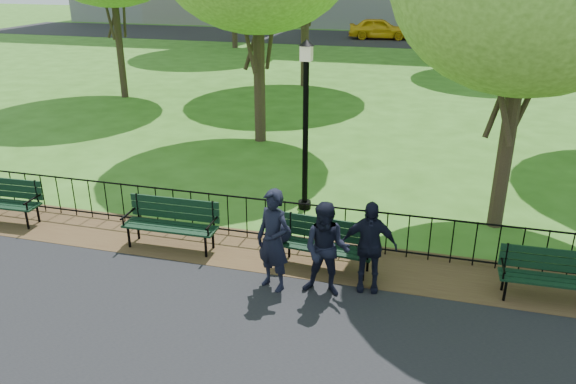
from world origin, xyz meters
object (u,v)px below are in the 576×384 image
(park_bench_right_a, at_px, (553,271))
(person_mid, at_px, (326,250))
(taxi, at_px, (379,28))
(lamppost, at_px, (306,121))
(park_bench_left_a, at_px, (172,218))
(park_bench_left_b, at_px, (1,196))
(sedan_silver, at_px, (460,32))
(person_right, at_px, (369,246))
(person_left, at_px, (273,240))
(park_bench_main, at_px, (312,237))

(park_bench_right_a, distance_m, person_mid, 3.72)
(taxi, bearing_deg, lamppost, 177.74)
(park_bench_left_a, relative_size, park_bench_left_b, 1.02)
(park_bench_left_b, bearing_deg, park_bench_right_a, -3.26)
(person_mid, distance_m, sedan_silver, 34.56)
(park_bench_left_a, height_order, person_right, person_right)
(person_left, relative_size, sedan_silver, 0.42)
(park_bench_left_a, bearing_deg, park_bench_left_b, 177.51)
(park_bench_main, xyz_separation_m, park_bench_right_a, (4.05, -0.03, -0.05))
(park_bench_right_a, height_order, person_left, person_left)
(park_bench_main, relative_size, person_mid, 1.13)
(person_right, height_order, sedan_silver, person_right)
(lamppost, bearing_deg, sedan_silver, 83.45)
(park_bench_left_a, xyz_separation_m, park_bench_left_b, (-4.06, 0.09, -0.02))
(person_right, bearing_deg, sedan_silver, 80.38)
(park_bench_left_b, relative_size, person_left, 1.01)
(lamppost, relative_size, taxi, 0.85)
(person_right, bearing_deg, lamppost, 114.49)
(person_right, bearing_deg, person_left, -172.87)
(lamppost, relative_size, person_right, 2.33)
(park_bench_main, height_order, lamppost, lamppost)
(park_bench_main, bearing_deg, sedan_silver, 90.26)
(park_bench_left_b, relative_size, lamppost, 0.48)
(park_bench_main, xyz_separation_m, person_right, (1.08, -0.52, 0.23))
(park_bench_left_b, bearing_deg, person_left, -11.59)
(park_bench_right_a, height_order, person_right, person_right)
(park_bench_main, relative_size, park_bench_left_b, 1.03)
(park_bench_left_a, bearing_deg, person_left, -23.11)
(park_bench_right_a, bearing_deg, sedan_silver, 90.72)
(park_bench_left_b, xyz_separation_m, lamppost, (6.11, 2.39, 1.46))
(person_left, bearing_deg, park_bench_right_a, 34.36)
(lamppost, height_order, person_mid, lamppost)
(park_bench_left_b, bearing_deg, park_bench_left_a, -3.68)
(lamppost, bearing_deg, park_bench_left_b, -158.63)
(park_bench_main, relative_size, taxi, 0.42)
(person_mid, distance_m, taxi, 34.73)
(lamppost, bearing_deg, person_mid, -70.53)
(park_bench_main, xyz_separation_m, taxi, (-2.84, 33.72, 0.17))
(person_left, bearing_deg, park_bench_left_a, -178.49)
(park_bench_left_a, distance_m, person_mid, 3.38)
(park_bench_right_a, bearing_deg, park_bench_left_a, 177.98)
(park_bench_left_a, height_order, park_bench_right_a, park_bench_left_a)
(sedan_silver, bearing_deg, person_left, 164.01)
(park_bench_left_b, relative_size, park_bench_right_a, 1.09)
(park_bench_left_b, height_order, park_bench_right_a, park_bench_left_b)
(park_bench_main, bearing_deg, person_mid, -58.09)
(park_bench_right_a, distance_m, sedan_silver, 33.67)
(person_mid, bearing_deg, person_left, -177.05)
(park_bench_main, height_order, park_bench_left_b, park_bench_left_b)
(taxi, bearing_deg, person_right, -179.54)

